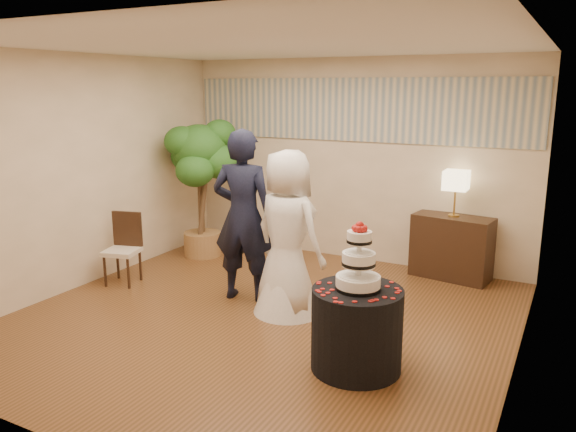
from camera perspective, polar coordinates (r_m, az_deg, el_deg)
The scene contains 15 objects.
floor at distance 6.08m, azimuth -2.64°, elevation -10.35°, with size 5.00×5.00×0.00m, color brown.
ceiling at distance 5.59m, azimuth -2.95°, elevation 17.01°, with size 5.00×5.00×0.00m, color white.
wall_back at distance 7.90m, azimuth 6.50°, elevation 5.60°, with size 5.00×0.06×2.80m, color beige.
wall_front at distance 3.79m, azimuth -22.36°, elevation -3.44°, with size 5.00×0.06×2.80m, color beige.
wall_left at distance 7.25m, azimuth -20.11°, elevation 4.23°, with size 0.06×5.00×2.80m, color beige.
wall_right at distance 4.92m, azimuth 23.19°, elevation 0.10°, with size 0.06×5.00×2.80m, color beige.
mural_border at distance 7.82m, azimuth 6.58°, elevation 10.67°, with size 4.90×0.02×0.85m, color #A7A899.
groom at distance 6.36m, azimuth -4.56°, elevation 0.02°, with size 0.72×0.47×1.97m, color black.
bride at distance 5.96m, azimuth -0.04°, elevation -1.74°, with size 0.87×0.75×1.78m, color white.
cake_table at distance 4.98m, azimuth 6.99°, elevation -11.35°, with size 0.79×0.79×0.73m, color black.
wedding_cake at distance 4.74m, azimuth 7.21°, elevation -4.03°, with size 0.39×0.39×0.59m, color white, non-canonical shape.
console at distance 7.48m, azimuth 16.28°, elevation -3.06°, with size 0.97×0.43×0.81m, color black.
table_lamp at distance 7.32m, azimuth 16.63°, elevation 2.19°, with size 0.29×0.29×0.58m, color beige, non-canonical shape.
ficus_tree at distance 8.10m, azimuth -8.88°, elevation 2.86°, with size 0.95×0.95×2.00m, color #275D1D, non-canonical shape.
side_chair at distance 7.25m, azimuth -16.55°, elevation -3.27°, with size 0.41×0.43×0.88m, color black, non-canonical shape.
Camera 1 is at (2.84, -4.80, 2.41)m, focal length 35.00 mm.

